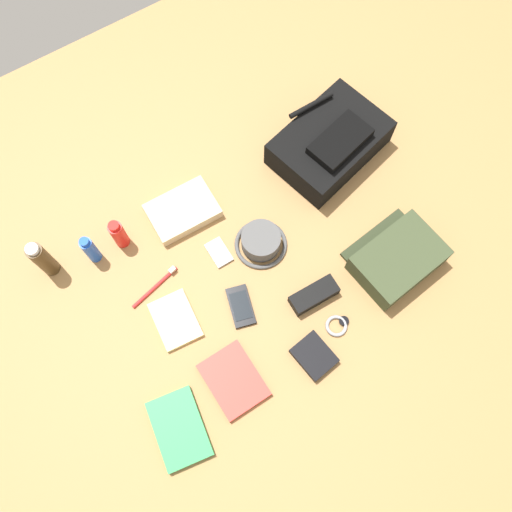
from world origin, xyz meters
TOP-DOWN VIEW (x-y plane):
  - ground_plane at (0.00, 0.00)m, footprint 2.64×2.02m
  - backpack at (0.39, 0.19)m, footprint 0.38×0.30m
  - toiletry_pouch at (0.34, -0.22)m, footprint 0.26×0.23m
  - bucket_hat at (0.04, 0.03)m, footprint 0.16×0.16m
  - cologne_bottle at (-0.52, 0.30)m, footprint 0.05×0.05m
  - deodorant_spray at (-0.39, 0.26)m, footprint 0.04×0.04m
  - sunscreen_spray at (-0.30, 0.26)m, footprint 0.04×0.04m
  - paperback_novel at (-0.42, -0.29)m, footprint 0.16×0.21m
  - travel_guidebook at (-0.24, -0.26)m, footprint 0.14×0.18m
  - cell_phone at (-0.11, -0.09)m, footprint 0.09×0.13m
  - media_player at (-0.08, 0.08)m, footprint 0.05×0.08m
  - wristwatch at (0.09, -0.29)m, footprint 0.07×0.06m
  - toothbrush at (-0.28, 0.09)m, footprint 0.17×0.05m
  - wallet at (-0.02, -0.32)m, footprint 0.10×0.12m
  - notepad at (-0.29, -0.03)m, footprint 0.13×0.16m
  - folded_towel at (-0.10, 0.25)m, footprint 0.20×0.15m
  - sunglasses_case at (0.08, -0.18)m, footprint 0.14×0.06m

SIDE VIEW (x-z plane):
  - ground_plane at x=0.00m, z-range -0.02..0.00m
  - media_player at x=-0.08m, z-range 0.00..0.01m
  - wristwatch at x=0.09m, z-range 0.00..0.01m
  - cell_phone at x=-0.11m, z-range 0.00..0.01m
  - toothbrush at x=-0.28m, z-range 0.00..0.02m
  - notepad at x=-0.29m, z-range 0.00..0.02m
  - travel_guidebook at x=-0.24m, z-range 0.00..0.02m
  - paperback_novel at x=-0.42m, z-range 0.00..0.02m
  - wallet at x=-0.02m, z-range 0.00..0.02m
  - folded_towel at x=-0.10m, z-range 0.00..0.04m
  - sunglasses_case at x=0.08m, z-range 0.00..0.04m
  - bucket_hat at x=0.04m, z-range 0.00..0.06m
  - toiletry_pouch at x=0.34m, z-range 0.00..0.08m
  - backpack at x=0.39m, z-range -0.01..0.12m
  - sunscreen_spray at x=-0.30m, z-range 0.00..0.12m
  - deodorant_spray at x=-0.39m, z-range 0.00..0.12m
  - cologne_bottle at x=-0.52m, z-range 0.00..0.16m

